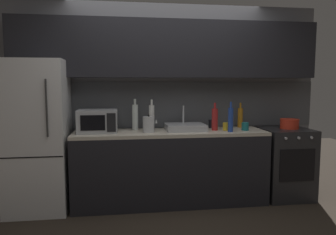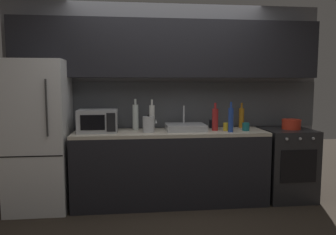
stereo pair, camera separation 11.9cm
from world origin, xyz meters
The scene contains 17 objects.
ground_plane centered at (0.00, 0.00, 0.00)m, with size 10.00×10.00×0.00m, color #2D261E.
back_wall centered at (0.00, 1.20, 1.55)m, with size 4.08×0.44×2.50m.
counter_run centered at (0.00, 0.90, 0.45)m, with size 2.34×0.60×0.90m.
refrigerator centered at (-1.55, 0.90, 0.87)m, with size 0.68×0.69×1.75m.
oven_range centered at (1.51, 0.90, 0.45)m, with size 0.60×0.62×0.90m.
microwave centered at (-0.87, 0.92, 1.04)m, with size 0.46×0.35×0.27m.
sink_basin centered at (0.19, 0.93, 0.94)m, with size 0.48×0.38×0.30m.
kettle centered at (-0.27, 0.85, 0.99)m, with size 0.17×0.14×0.21m.
wine_bottle_red centered at (0.56, 0.89, 1.04)m, with size 0.08×0.08×0.34m.
wine_bottle_white centered at (-0.22, 1.03, 1.06)m, with size 0.07×0.07×0.38m.
wine_bottle_amber centered at (0.97, 1.10, 1.03)m, with size 0.07×0.07×0.33m.
wine_bottle_blue centered at (0.71, 0.73, 1.05)m, with size 0.06×0.06×0.36m.
wine_bottle_clear centered at (-0.42, 1.06, 1.06)m, with size 0.08×0.08×0.39m.
mug_teal centered at (0.93, 0.83, 0.95)m, with size 0.09×0.09×0.10m, color #19666B.
mug_yellow centered at (0.69, 0.85, 0.95)m, with size 0.07×0.07×0.10m, color gold.
mug_dark centered at (0.58, 1.10, 0.95)m, with size 0.08×0.08×0.11m, color black.
cooking_pot centered at (1.55, 0.90, 0.96)m, with size 0.24×0.24×0.13m.
Camera 1 is at (-0.58, -2.98, 1.48)m, focal length 34.65 mm.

